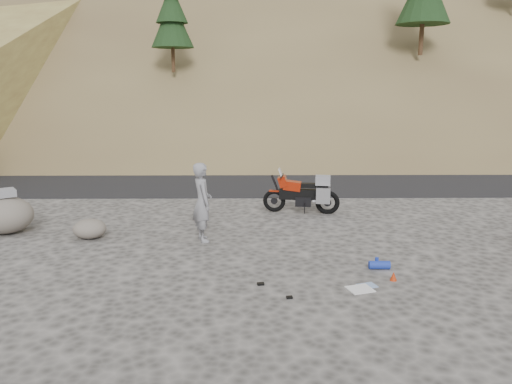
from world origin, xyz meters
TOP-DOWN VIEW (x-y plane):
  - ground at (0.00, 0.00)m, footprint 140.00×140.00m
  - road at (0.00, 9.00)m, footprint 120.00×7.00m
  - hillside at (-0.05, 40.88)m, footprint 120.00×73.00m
  - motorcycle at (1.19, 3.62)m, footprint 2.20×0.83m
  - man at (-1.49, 1.05)m, footprint 0.64×0.79m
  - boulder at (-6.48, 1.70)m, footprint 1.78×1.66m
  - small_rock at (-4.23, 1.25)m, footprint 0.93×0.88m
  - gear_white_cloth at (1.61, -1.89)m, footprint 0.53×0.50m
  - gear_blue_mat at (2.22, -0.87)m, footprint 0.42×0.18m
  - gear_bottle at (2.19, -0.77)m, footprint 0.08×0.08m
  - gear_funnel at (2.33, -1.48)m, footprint 0.16×0.16m
  - gear_glove_a at (-0.18, -1.66)m, footprint 0.14×0.11m
  - gear_glove_b at (0.31, -2.26)m, footprint 0.11×0.09m
  - gear_blue_cloth at (1.78, -1.74)m, footprint 0.40×0.34m

SIDE VIEW (x-z plane):
  - ground at x=0.00m, z-range 0.00..0.00m
  - road at x=0.00m, z-range -0.03..0.03m
  - man at x=-1.49m, z-range -0.93..0.93m
  - gear_blue_cloth at x=1.78m, z-range 0.00..0.01m
  - gear_white_cloth at x=1.61m, z-range 0.00..0.01m
  - gear_glove_b at x=0.31m, z-range 0.00..0.03m
  - gear_glove_a at x=-0.18m, z-range 0.00..0.04m
  - gear_blue_mat at x=2.22m, z-range 0.00..0.17m
  - gear_funnel at x=2.33m, z-range 0.00..0.17m
  - gear_bottle at x=2.19m, z-range 0.00..0.20m
  - small_rock at x=-4.23m, z-range 0.00..0.47m
  - boulder at x=-6.48m, z-range -0.07..1.04m
  - motorcycle at x=1.19m, z-range -0.10..1.22m
  - hillside at x=-0.05m, z-range -12.28..34.44m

